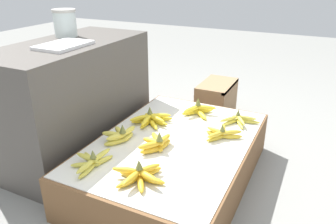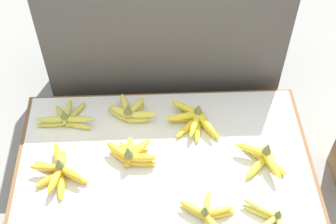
# 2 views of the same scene
# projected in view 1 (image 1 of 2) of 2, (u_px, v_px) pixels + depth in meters

# --- Properties ---
(ground_plane) EXTENTS (10.00, 10.00, 0.00)m
(ground_plane) POSITION_uv_depth(u_px,v_px,m) (174.00, 179.00, 1.88)
(ground_plane) COLOR gray
(display_platform) EXTENTS (1.17, 0.79, 0.25)m
(display_platform) POSITION_uv_depth(u_px,v_px,m) (174.00, 160.00, 1.83)
(display_platform) COLOR brown
(display_platform) RESTS_ON ground_plane
(back_vendor_table) EXTENTS (1.04, 0.49, 0.72)m
(back_vendor_table) POSITION_uv_depth(u_px,v_px,m) (74.00, 100.00, 2.04)
(back_vendor_table) COLOR #4C4742
(back_vendor_table) RESTS_ON ground_plane
(wooden_crate) EXTENTS (0.39, 0.24, 0.28)m
(wooden_crate) POSITION_uv_depth(u_px,v_px,m) (216.00, 100.00, 2.63)
(wooden_crate) COLOR #997551
(wooden_crate) RESTS_ON ground_plane
(banana_bunch_front_midright) EXTENTS (0.21, 0.21, 0.09)m
(banana_bunch_front_midright) POSITION_uv_depth(u_px,v_px,m) (221.00, 133.00, 1.80)
(banana_bunch_front_midright) COLOR gold
(banana_bunch_front_midright) RESTS_ON display_platform
(banana_bunch_front_right) EXTENTS (0.15, 0.22, 0.08)m
(banana_bunch_front_right) POSITION_uv_depth(u_px,v_px,m) (239.00, 120.00, 1.96)
(banana_bunch_front_right) COLOR #DBCC4C
(banana_bunch_front_right) RESTS_ON display_platform
(banana_bunch_middle_left) EXTENTS (0.23, 0.25, 0.10)m
(banana_bunch_middle_left) POSITION_uv_depth(u_px,v_px,m) (140.00, 175.00, 1.43)
(banana_bunch_middle_left) COLOR gold
(banana_bunch_middle_left) RESTS_ON display_platform
(banana_bunch_middle_midleft) EXTENTS (0.21, 0.13, 0.11)m
(banana_bunch_middle_midleft) POSITION_uv_depth(u_px,v_px,m) (156.00, 144.00, 1.68)
(banana_bunch_middle_midleft) COLOR gold
(banana_bunch_middle_midleft) RESTS_ON display_platform
(banana_bunch_middle_right) EXTENTS (0.20, 0.20, 0.11)m
(banana_bunch_middle_right) POSITION_uv_depth(u_px,v_px,m) (198.00, 110.00, 2.08)
(banana_bunch_middle_right) COLOR yellow
(banana_bunch_middle_right) RESTS_ON display_platform
(banana_bunch_back_left) EXTENTS (0.24, 0.16, 0.09)m
(banana_bunch_back_left) POSITION_uv_depth(u_px,v_px,m) (91.00, 161.00, 1.54)
(banana_bunch_back_left) COLOR gold
(banana_bunch_back_left) RESTS_ON display_platform
(banana_bunch_back_midleft) EXTENTS (0.21, 0.14, 0.11)m
(banana_bunch_back_midleft) POSITION_uv_depth(u_px,v_px,m) (120.00, 135.00, 1.76)
(banana_bunch_back_midleft) COLOR #DBCC4C
(banana_bunch_back_midleft) RESTS_ON display_platform
(banana_bunch_back_midright) EXTENTS (0.23, 0.22, 0.10)m
(banana_bunch_back_midright) POSITION_uv_depth(u_px,v_px,m) (151.00, 119.00, 1.96)
(banana_bunch_back_midright) COLOR yellow
(banana_bunch_back_midright) RESTS_ON display_platform
(glass_jar) EXTENTS (0.14, 0.14, 0.17)m
(glass_jar) POSITION_uv_depth(u_px,v_px,m) (65.00, 23.00, 2.02)
(glass_jar) COLOR silver
(glass_jar) RESTS_ON back_vendor_table
(foam_tray_white) EXTENTS (0.29, 0.20, 0.02)m
(foam_tray_white) POSITION_uv_depth(u_px,v_px,m) (64.00, 45.00, 1.78)
(foam_tray_white) COLOR white
(foam_tray_white) RESTS_ON back_vendor_table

